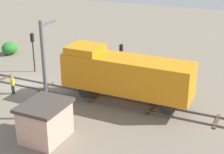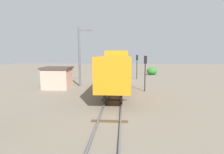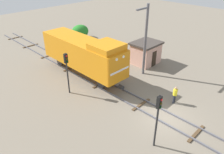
# 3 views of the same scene
# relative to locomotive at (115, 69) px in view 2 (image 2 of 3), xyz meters

# --- Properties ---
(ground_plane) EXTENTS (95.44, 95.44, 0.00)m
(ground_plane) POSITION_rel_locomotive_xyz_m (0.00, -10.75, -2.77)
(ground_plane) COLOR #756B5B
(railway_track) EXTENTS (2.40, 63.63, 0.16)m
(railway_track) POSITION_rel_locomotive_xyz_m (0.00, -10.75, -2.70)
(railway_track) COLOR #595960
(railway_track) RESTS_ON ground
(locomotive) EXTENTS (2.90, 11.60, 4.60)m
(locomotive) POSITION_rel_locomotive_xyz_m (0.00, 0.00, 0.00)
(locomotive) COLOR orange
(locomotive) RESTS_ON railway_track
(traffic_signal_near) EXTENTS (0.32, 0.34, 4.20)m
(traffic_signal_near) POSITION_rel_locomotive_xyz_m (-3.20, -11.79, 0.14)
(traffic_signal_near) COLOR #262628
(traffic_signal_near) RESTS_ON ground
(traffic_signal_mid) EXTENTS (0.32, 0.34, 4.17)m
(traffic_signal_mid) POSITION_rel_locomotive_xyz_m (-3.40, -1.78, 0.13)
(traffic_signal_mid) COLOR #262628
(traffic_signal_mid) RESTS_ON ground
(worker_near_track) EXTENTS (0.38, 0.38, 1.70)m
(worker_near_track) POSITION_rel_locomotive_xyz_m (2.40, -10.02, -1.78)
(worker_near_track) COLOR #262B38
(worker_near_track) RESTS_ON ground
(catenary_mast) EXTENTS (1.94, 0.28, 7.84)m
(catenary_mast) POSITION_rel_locomotive_xyz_m (4.94, -4.42, 1.39)
(catenary_mast) COLOR #595960
(catenary_mast) RESTS_ON ground
(relay_hut) EXTENTS (3.50, 2.90, 2.74)m
(relay_hut) POSITION_rel_locomotive_xyz_m (7.50, -2.80, -1.38)
(relay_hut) COLOR #D19E8C
(relay_hut) RESTS_ON ground
(bush_mid) EXTENTS (2.16, 1.77, 1.57)m
(bush_mid) POSITION_rel_locomotive_xyz_m (-6.85, -18.26, -1.99)
(bush_mid) COLOR #2B7126
(bush_mid) RESTS_ON ground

